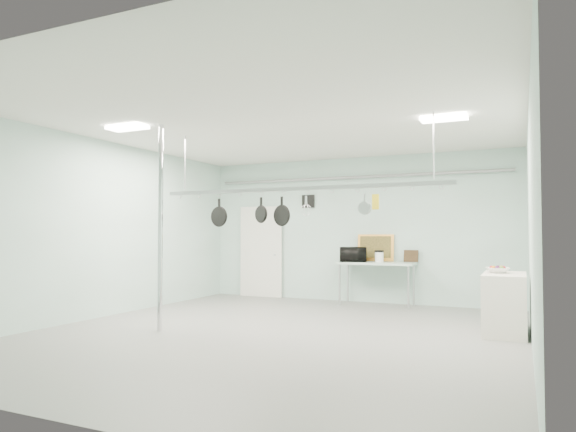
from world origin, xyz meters
The scene contains 25 objects.
floor centered at (0.00, 0.00, 0.00)m, with size 8.00×8.00×0.00m, color gray.
ceiling centered at (0.00, 0.00, 3.19)m, with size 7.00×8.00×0.02m, color silver.
back_wall centered at (0.00, 3.99, 1.60)m, with size 7.00×0.02×3.20m, color #9EBEB2.
right_wall centered at (3.49, 0.00, 1.60)m, with size 0.02×8.00×3.20m, color #9EBEB2.
door centered at (-2.30, 3.94, 1.05)m, with size 1.10×0.10×2.20m, color silver.
wall_vent centered at (-1.10, 3.97, 2.25)m, with size 0.30×0.04×0.30m, color black.
conduit_pipe centered at (0.00, 3.90, 2.75)m, with size 0.07×0.07×6.60m, color gray.
chrome_pole centered at (-1.70, -0.60, 1.60)m, with size 0.08×0.08×3.20m, color silver.
prep_table centered at (0.60, 3.60, 0.83)m, with size 1.60×0.70×0.91m.
side_cabinet centered at (3.15, 1.40, 0.45)m, with size 0.60×1.20×0.90m, color silver.
pot_rack centered at (0.20, 0.30, 2.23)m, with size 4.80×0.06×1.00m.
light_panel_left centered at (-2.20, -0.80, 3.16)m, with size 0.65×0.30×0.05m, color white.
light_panel_right centered at (2.40, 0.60, 3.16)m, with size 0.65×0.30×0.05m, color white.
microwave centered at (0.13, 3.48, 1.06)m, with size 0.56×0.38×0.31m, color black.
coffee_canister centered at (0.67, 3.58, 1.01)m, with size 0.18×0.18×0.21m, color white.
painting_large centered at (0.51, 3.90, 1.20)m, with size 0.78×0.05×0.58m, color gold.
painting_small centered at (1.27, 3.90, 1.03)m, with size 0.30×0.04×0.25m, color #332212.
fruit_bowl centered at (3.05, 1.46, 0.94)m, with size 0.34×0.34×0.08m, color silver.
skillet_left centered at (-1.20, 0.30, 1.85)m, with size 0.34×0.06×0.46m, color black, non-canonical shape.
skillet_mid centered at (-0.41, 0.30, 1.89)m, with size 0.28×0.06×0.40m, color black, non-canonical shape.
skillet_right centered at (-0.04, 0.30, 1.85)m, with size 0.34×0.06×0.47m, color black, non-canonical shape.
whisk centered at (0.37, 0.30, 1.94)m, with size 0.17×0.17×0.28m, color silver, non-canonical shape.
grater centered at (1.47, 0.30, 1.96)m, with size 0.10×0.02×0.24m, color #CCD419, non-canonical shape.
saucepan centered at (1.30, 0.30, 1.93)m, with size 0.18×0.10×0.31m, color #B7B7BC, non-canonical shape.
fruit_cluster centered at (3.05, 1.46, 0.98)m, with size 0.24×0.24×0.09m, color #A70F21, non-canonical shape.
Camera 1 is at (3.41, -7.00, 1.50)m, focal length 32.00 mm.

